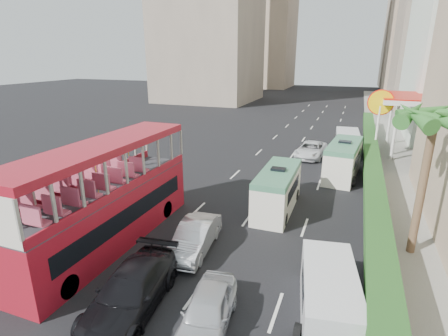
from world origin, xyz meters
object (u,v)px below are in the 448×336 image
at_px(double_decker_bus, 106,195).
at_px(panel_van_far, 347,142).
at_px(minibus_far, 343,160).
at_px(palm_tree, 422,187).
at_px(car_silver_lane_a, 195,250).
at_px(car_black, 133,308).
at_px(shell_station, 416,126).
at_px(minibus_near, 277,190).
at_px(car_silver_lane_b, 208,327).
at_px(panel_van_near, 329,297).
at_px(van_asset, 310,157).

xyz_separation_m(double_decker_bus, panel_van_far, (10.23, 21.76, -1.51)).
relative_size(minibus_far, panel_van_far, 1.18).
bearing_deg(palm_tree, car_silver_lane_a, -161.49).
bearing_deg(minibus_far, car_black, -103.79).
bearing_deg(shell_station, minibus_near, -119.35).
bearing_deg(car_black, palm_tree, 30.33).
xyz_separation_m(minibus_far, shell_station, (5.79, 8.52, 1.42)).
bearing_deg(car_silver_lane_a, car_black, -101.09).
relative_size(double_decker_bus, car_silver_lane_b, 2.80).
distance_m(car_silver_lane_a, panel_van_near, 6.84).
bearing_deg(panel_van_far, car_black, -108.14).
relative_size(car_silver_lane_a, minibus_far, 0.71).
bearing_deg(double_decker_bus, panel_van_far, 64.82).
distance_m(van_asset, palm_tree, 16.84).
distance_m(minibus_near, palm_tree, 7.76).
xyz_separation_m(car_silver_lane_b, van_asset, (0.49, 22.73, 0.00)).
distance_m(car_silver_lane_b, minibus_far, 18.44).
distance_m(double_decker_bus, palm_tree, 14.39).
xyz_separation_m(minibus_far, panel_van_far, (0.02, 7.28, -0.31)).
bearing_deg(panel_van_far, shell_station, 8.13).
relative_size(car_black, panel_van_far, 1.03).
bearing_deg(shell_station, minibus_far, -124.19).
relative_size(minibus_near, shell_station, 0.70).
distance_m(double_decker_bus, car_silver_lane_a, 4.99).
bearing_deg(van_asset, shell_station, 29.47).
bearing_deg(double_decker_bus, van_asset, 69.24).
bearing_deg(minibus_near, double_decker_bus, -136.02).
height_order(double_decker_bus, palm_tree, palm_tree).
bearing_deg(car_silver_lane_b, minibus_far, 70.71).
bearing_deg(shell_station, palm_tree, -96.60).
bearing_deg(car_silver_lane_a, panel_van_near, -26.95).
relative_size(car_silver_lane_b, palm_tree, 0.61).
distance_m(car_black, minibus_far, 19.32).
bearing_deg(car_silver_lane_b, van_asset, 80.26).
distance_m(double_decker_bus, panel_van_far, 24.09).
bearing_deg(minibus_far, panel_van_far, 95.50).
xyz_separation_m(van_asset, minibus_near, (-0.40, -12.41, 1.25)).
relative_size(car_silver_lane_a, car_black, 0.82).
xyz_separation_m(van_asset, palm_tree, (6.54, -15.15, 3.38)).
bearing_deg(minibus_near, car_black, -106.85).
relative_size(car_silver_lane_a, minibus_near, 0.76).
bearing_deg(minibus_far, panel_van_near, -83.18).
xyz_separation_m(van_asset, panel_van_near, (3.29, -20.82, 0.90)).
xyz_separation_m(double_decker_bus, car_silver_lane_a, (4.23, 0.80, -2.53)).
bearing_deg(car_silver_lane_b, panel_van_near, 18.42).
bearing_deg(double_decker_bus, shell_station, 55.18).
xyz_separation_m(double_decker_bus, minibus_far, (10.21, 14.48, -1.20)).
distance_m(car_silver_lane_a, car_silver_lane_b, 5.06).
xyz_separation_m(car_black, panel_van_near, (6.74, 2.02, 0.90)).
xyz_separation_m(car_black, minibus_near, (3.06, 10.43, 1.25)).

